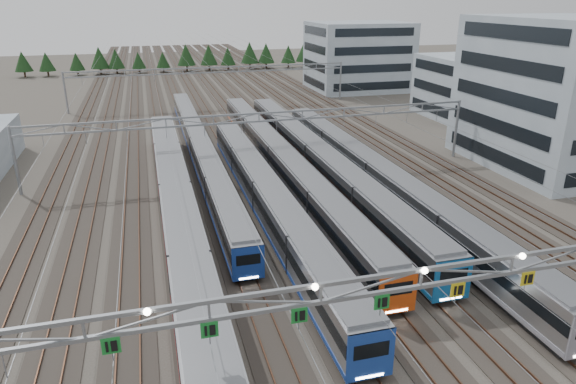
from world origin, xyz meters
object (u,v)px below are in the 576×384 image
object	(u,v)px
train_d	(279,159)
gantry_far	(211,75)
train_e	(316,158)
train_f	(377,177)
depot_bldg_south	(561,94)
gantry_mid	(259,125)
gantry_near	(421,283)
train_c	(267,196)
depot_bldg_mid	(466,87)
train_b	(200,148)
depot_bldg_north	(358,56)
train_a	(176,200)

from	to	relation	value
train_d	gantry_far	bearing A→B (deg)	92.79
train_e	train_f	world-z (taller)	train_e
train_d	depot_bldg_south	bearing A→B (deg)	-8.29
train_d	gantry_far	distance (m)	46.50
gantry_mid	gantry_far	bearing A→B (deg)	90.00
gantry_far	depot_bldg_south	size ratio (longest dim) A/B	2.56
gantry_near	train_c	bearing A→B (deg)	94.73
depot_bldg_south	depot_bldg_mid	distance (m)	29.76
train_b	gantry_near	size ratio (longest dim) A/B	1.20
train_d	depot_bldg_north	distance (m)	67.20
depot_bldg_mid	train_c	bearing A→B (deg)	-142.29
train_f	gantry_far	world-z (taller)	gantry_far
gantry_near	train_f	bearing A→B (deg)	68.99
train_a	depot_bldg_south	xyz separation A→B (m)	(49.69, 5.99, 7.17)
train_b	train_d	xyz separation A→B (m)	(9.00, -8.58, 0.19)
gantry_near	depot_bldg_mid	distance (m)	76.62
train_a	train_e	bearing A→B (deg)	29.20
train_d	train_e	bearing A→B (deg)	-14.97
train_a	depot_bldg_north	bearing A→B (deg)	55.14
train_a	depot_bldg_south	size ratio (longest dim) A/B	2.78
gantry_mid	depot_bldg_south	world-z (taller)	depot_bldg_south
depot_bldg_south	depot_bldg_north	world-z (taller)	depot_bldg_south
train_b	train_a	bearing A→B (deg)	-102.78
train_e	train_f	xyz separation A→B (m)	(4.50, -8.25, -0.09)
train_a	gantry_far	xyz separation A→B (m)	(11.25, 57.51, 4.08)
depot_bldg_mid	train_a	bearing A→B (deg)	-147.80
train_e	gantry_mid	bearing A→B (deg)	160.03
gantry_mid	depot_bldg_mid	world-z (taller)	depot_bldg_mid
depot_bldg_south	train_a	bearing A→B (deg)	-173.12
train_c	train_f	bearing A→B (deg)	11.75
gantry_far	train_d	bearing A→B (deg)	-87.21
gantry_near	gantry_mid	xyz separation A→B (m)	(0.05, 40.12, -0.70)
train_b	depot_bldg_south	distance (m)	47.86
gantry_mid	gantry_far	xyz separation A→B (m)	(0.00, 45.00, 0.00)
train_e	gantry_near	distance (m)	38.58
train_d	depot_bldg_south	xyz separation A→B (m)	(36.19, -5.27, 7.34)
train_a	train_f	world-z (taller)	train_a
train_b	gantry_near	world-z (taller)	gantry_near
train_d	depot_bldg_mid	size ratio (longest dim) A/B	4.07
gantry_mid	depot_bldg_mid	distance (m)	49.57
train_e	gantry_far	bearing A→B (deg)	98.10
train_a	train_f	distance (m)	22.57
gantry_near	depot_bldg_mid	bearing A→B (deg)	54.71
train_b	gantry_near	distance (m)	48.19
depot_bldg_north	depot_bldg_south	bearing A→B (deg)	-88.34
train_d	depot_bldg_north	world-z (taller)	depot_bldg_north
gantry_near	train_e	bearing A→B (deg)	79.77
train_f	depot_bldg_south	size ratio (longest dim) A/B	2.76
train_d	train_f	xyz separation A→B (m)	(9.00, -9.45, -0.01)
train_d	train_f	distance (m)	13.05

